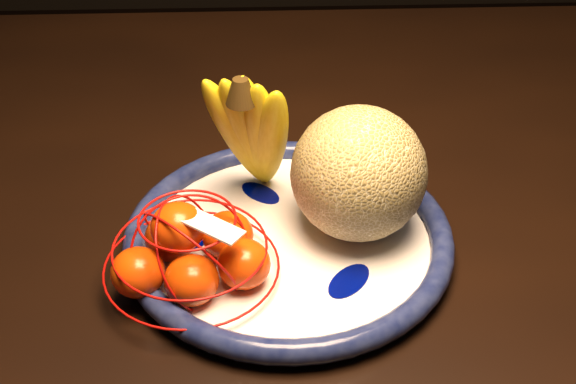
{
  "coord_description": "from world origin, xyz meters",
  "views": [
    {
      "loc": [
        -0.09,
        -0.85,
        1.36
      ],
      "look_at": [
        -0.06,
        -0.18,
        0.86
      ],
      "focal_mm": 50.0,
      "sensor_mm": 36.0,
      "label": 1
    }
  ],
  "objects_px": {
    "fruit_bowl": "(288,239)",
    "mandarin_bag": "(191,252)",
    "cantaloupe": "(359,173)",
    "dining_table": "(284,221)",
    "banana_bunch": "(254,128)"
  },
  "relations": [
    {
      "from": "cantaloupe",
      "to": "banana_bunch",
      "type": "distance_m",
      "value": 0.13
    },
    {
      "from": "cantaloupe",
      "to": "mandarin_bag",
      "type": "bearing_deg",
      "value": -157.35
    },
    {
      "from": "dining_table",
      "to": "cantaloupe",
      "type": "distance_m",
      "value": 0.23
    },
    {
      "from": "banana_bunch",
      "to": "mandarin_bag",
      "type": "distance_m",
      "value": 0.16
    },
    {
      "from": "cantaloupe",
      "to": "mandarin_bag",
      "type": "height_order",
      "value": "cantaloupe"
    },
    {
      "from": "fruit_bowl",
      "to": "cantaloupe",
      "type": "bearing_deg",
      "value": 13.99
    },
    {
      "from": "cantaloupe",
      "to": "banana_bunch",
      "type": "xyz_separation_m",
      "value": [
        -0.11,
        0.06,
        0.02
      ]
    },
    {
      "from": "dining_table",
      "to": "fruit_bowl",
      "type": "bearing_deg",
      "value": -90.2
    },
    {
      "from": "banana_bunch",
      "to": "fruit_bowl",
      "type": "bearing_deg",
      "value": -45.81
    },
    {
      "from": "dining_table",
      "to": "cantaloupe",
      "type": "xyz_separation_m",
      "value": [
        0.07,
        -0.13,
        0.17
      ]
    },
    {
      "from": "fruit_bowl",
      "to": "mandarin_bag",
      "type": "relative_size",
      "value": 1.88
    },
    {
      "from": "cantaloupe",
      "to": "fruit_bowl",
      "type": "bearing_deg",
      "value": -166.01
    },
    {
      "from": "dining_table",
      "to": "cantaloupe",
      "type": "relative_size",
      "value": 10.92
    },
    {
      "from": "fruit_bowl",
      "to": "mandarin_bag",
      "type": "xyz_separation_m",
      "value": [
        -0.1,
        -0.05,
        0.03
      ]
    },
    {
      "from": "cantaloupe",
      "to": "dining_table",
      "type": "bearing_deg",
      "value": 119.02
    }
  ]
}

